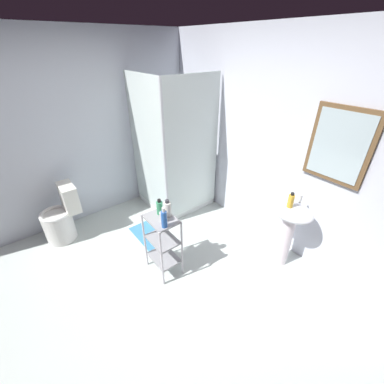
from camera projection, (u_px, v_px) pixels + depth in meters
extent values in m
cube|color=silver|center=(146.00, 294.00, 2.66)|extent=(4.20, 4.20, 0.02)
cube|color=silver|center=(272.00, 145.00, 2.98)|extent=(4.20, 0.10, 2.50)
cube|color=brown|center=(339.00, 146.00, 2.31)|extent=(0.56, 0.03, 0.72)
cube|color=silver|center=(339.00, 146.00, 2.30)|extent=(0.48, 0.01, 0.64)
cube|color=silver|center=(68.00, 136.00, 3.25)|extent=(0.10, 4.20, 2.50)
cube|color=white|center=(176.00, 198.00, 4.20)|extent=(0.90, 0.90, 0.10)
cube|color=silver|center=(147.00, 148.00, 3.45)|extent=(0.90, 0.02, 1.90)
cube|color=silver|center=(192.00, 150.00, 3.38)|extent=(0.02, 0.90, 1.90)
cylinder|color=silver|center=(165.00, 158.00, 3.14)|extent=(0.04, 0.04, 1.90)
cylinder|color=silver|center=(176.00, 195.00, 4.17)|extent=(0.08, 0.08, 0.00)
cylinder|color=white|center=(285.00, 240.00, 2.87)|extent=(0.15, 0.15, 0.68)
ellipsoid|color=white|center=(292.00, 212.00, 2.66)|extent=(0.46, 0.37, 0.13)
cylinder|color=silver|center=(301.00, 199.00, 2.67)|extent=(0.03, 0.03, 0.10)
cylinder|color=white|center=(59.00, 227.00, 3.30)|extent=(0.37, 0.37, 0.40)
torus|color=white|center=(55.00, 214.00, 3.19)|extent=(0.37, 0.37, 0.04)
cube|color=white|center=(69.00, 197.00, 3.22)|extent=(0.35, 0.17, 0.36)
cylinder|color=silver|center=(145.00, 241.00, 2.81)|extent=(0.02, 0.02, 0.74)
cylinder|color=silver|center=(162.00, 260.00, 2.57)|extent=(0.02, 0.02, 0.74)
cylinder|color=silver|center=(164.00, 232.00, 2.95)|extent=(0.02, 0.02, 0.74)
cylinder|color=silver|center=(182.00, 249.00, 2.71)|extent=(0.02, 0.02, 0.74)
cube|color=#99999E|center=(164.00, 257.00, 2.86)|extent=(0.36, 0.26, 0.02)
cube|color=#99999E|center=(163.00, 239.00, 2.72)|extent=(0.36, 0.26, 0.02)
cube|color=#99999E|center=(161.00, 219.00, 2.57)|extent=(0.36, 0.26, 0.02)
cylinder|color=gold|center=(291.00, 201.00, 2.59)|extent=(0.06, 0.06, 0.15)
cylinder|color=black|center=(293.00, 194.00, 2.55)|extent=(0.03, 0.03, 0.03)
cylinder|color=#3A9765|center=(160.00, 208.00, 2.60)|extent=(0.07, 0.07, 0.15)
cylinder|color=black|center=(159.00, 201.00, 2.55)|extent=(0.04, 0.04, 0.03)
cylinder|color=white|center=(168.00, 209.00, 2.57)|extent=(0.08, 0.08, 0.16)
cylinder|color=#333338|center=(167.00, 201.00, 2.52)|extent=(0.04, 0.04, 0.03)
cylinder|color=#255AB1|center=(164.00, 219.00, 2.41)|extent=(0.06, 0.06, 0.18)
cylinder|color=white|center=(163.00, 210.00, 2.35)|extent=(0.03, 0.03, 0.05)
cylinder|color=silver|center=(163.00, 217.00, 2.51)|extent=(0.07, 0.07, 0.10)
cube|color=teal|center=(152.00, 234.00, 3.47)|extent=(0.60, 0.40, 0.02)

